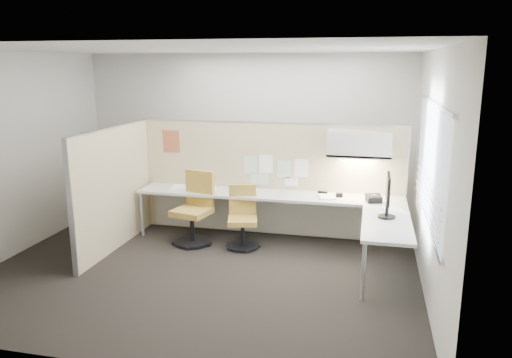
% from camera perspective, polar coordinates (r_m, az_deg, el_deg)
% --- Properties ---
extents(floor, '(5.50, 4.50, 0.01)m').
position_cam_1_polar(floor, '(6.70, -5.97, -10.17)').
color(floor, black).
rests_on(floor, ground).
extents(ceiling, '(5.50, 4.50, 0.01)m').
position_cam_1_polar(ceiling, '(6.17, -6.60, 14.60)').
color(ceiling, white).
rests_on(ceiling, wall_back).
extents(wall_back, '(5.50, 0.02, 2.80)m').
position_cam_1_polar(wall_back, '(8.41, -1.22, 4.63)').
color(wall_back, beige).
rests_on(wall_back, ground).
extents(wall_front, '(5.50, 0.02, 2.80)m').
position_cam_1_polar(wall_front, '(4.29, -16.20, -4.11)').
color(wall_front, beige).
rests_on(wall_front, ground).
extents(wall_left, '(0.02, 4.50, 2.80)m').
position_cam_1_polar(wall_left, '(7.64, -26.17, 2.44)').
color(wall_left, beige).
rests_on(wall_left, ground).
extents(wall_right, '(0.02, 4.50, 2.80)m').
position_cam_1_polar(wall_right, '(5.98, 19.46, 0.44)').
color(wall_right, beige).
rests_on(wall_right, ground).
extents(window_pane, '(0.01, 2.80, 1.30)m').
position_cam_1_polar(window_pane, '(5.95, 19.33, 1.87)').
color(window_pane, '#8F9AA6').
rests_on(window_pane, wall_right).
extents(partition_back, '(4.10, 0.06, 1.75)m').
position_cam_1_polar(partition_back, '(7.76, 1.55, -0.02)').
color(partition_back, beige).
rests_on(partition_back, floor).
extents(partition_left, '(0.06, 2.20, 1.75)m').
position_cam_1_polar(partition_left, '(7.45, -15.85, -1.08)').
color(partition_left, beige).
rests_on(partition_left, floor).
extents(desk, '(4.00, 2.07, 0.73)m').
position_cam_1_polar(desk, '(7.32, 3.72, -3.07)').
color(desk, beige).
rests_on(desk, floor).
extents(overhead_bin, '(0.90, 0.36, 0.38)m').
position_cam_1_polar(overhead_bin, '(7.29, 11.72, 3.94)').
color(overhead_bin, beige).
rests_on(overhead_bin, partition_back).
extents(task_light_strip, '(0.60, 0.06, 0.02)m').
position_cam_1_polar(task_light_strip, '(7.33, 11.65, 2.32)').
color(task_light_strip, '#FFEABF').
rests_on(task_light_strip, overhead_bin).
extents(pinned_papers, '(1.01, 0.00, 0.47)m').
position_cam_1_polar(pinned_papers, '(7.68, 2.09, 1.04)').
color(pinned_papers, '#8CBF8C').
rests_on(pinned_papers, partition_back).
extents(poster, '(0.28, 0.00, 0.35)m').
position_cam_1_polar(poster, '(8.10, -9.67, 4.26)').
color(poster, '#FA561F').
rests_on(poster, partition_back).
extents(chair_left, '(0.59, 0.61, 1.06)m').
position_cam_1_polar(chair_left, '(7.50, -7.02, -3.60)').
color(chair_left, black).
rests_on(chair_left, floor).
extents(chair_right, '(0.50, 0.52, 0.89)m').
position_cam_1_polar(chair_right, '(7.30, -1.54, -4.61)').
color(chair_right, black).
rests_on(chair_right, floor).
extents(monitor, '(0.22, 0.52, 0.55)m').
position_cam_1_polar(monitor, '(6.44, 14.85, -1.62)').
color(monitor, black).
rests_on(monitor, desk).
extents(phone, '(0.25, 0.24, 0.12)m').
position_cam_1_polar(phone, '(7.20, 13.26, -2.18)').
color(phone, black).
rests_on(phone, desk).
extents(stapler, '(0.14, 0.06, 0.05)m').
position_cam_1_polar(stapler, '(7.48, 7.62, -1.59)').
color(stapler, black).
rests_on(stapler, desk).
extents(tape_dispenser, '(0.10, 0.07, 0.06)m').
position_cam_1_polar(tape_dispenser, '(7.37, 9.50, -1.83)').
color(tape_dispenser, black).
rests_on(tape_dispenser, desk).
extents(coat_hook, '(0.18, 0.41, 1.25)m').
position_cam_1_polar(coat_hook, '(6.83, -19.37, 2.19)').
color(coat_hook, silver).
rests_on(coat_hook, partition_left).
extents(paper_stack_0, '(0.28, 0.33, 0.03)m').
position_cam_1_polar(paper_stack_0, '(7.86, -8.72, -0.98)').
color(paper_stack_0, white).
rests_on(paper_stack_0, desk).
extents(paper_stack_1, '(0.29, 0.34, 0.02)m').
position_cam_1_polar(paper_stack_1, '(7.70, -5.71, -1.22)').
color(paper_stack_1, white).
rests_on(paper_stack_1, desk).
extents(paper_stack_2, '(0.27, 0.33, 0.03)m').
position_cam_1_polar(paper_stack_2, '(7.55, -1.83, -1.40)').
color(paper_stack_2, white).
rests_on(paper_stack_2, desk).
extents(paper_stack_3, '(0.30, 0.35, 0.02)m').
position_cam_1_polar(paper_stack_3, '(7.32, 8.11, -2.03)').
color(paper_stack_3, white).
rests_on(paper_stack_3, desk).
extents(paper_stack_4, '(0.31, 0.36, 0.02)m').
position_cam_1_polar(paper_stack_4, '(6.83, 15.37, -3.46)').
color(paper_stack_4, white).
rests_on(paper_stack_4, desk).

